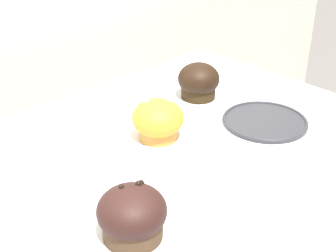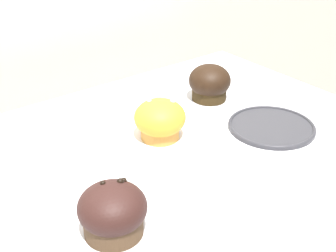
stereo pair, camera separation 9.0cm
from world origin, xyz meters
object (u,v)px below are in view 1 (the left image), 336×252
object	(u,v)px
muffin_front_center	(132,215)
muffin_back_left	(158,120)
serving_plate	(265,121)
muffin_back_right	(199,82)

from	to	relation	value
muffin_front_center	muffin_back_left	distance (m)	0.29
muffin_back_left	serving_plate	xyz separation A→B (m)	(0.21, -0.11, -0.04)
muffin_back_left	serving_plate	size ratio (longest dim) A/B	0.57
muffin_back_left	muffin_back_right	distance (m)	0.21
muffin_front_center	muffin_back_right	distance (m)	0.50
muffin_front_center	muffin_back_right	xyz separation A→B (m)	(0.43, 0.26, 0.00)
muffin_front_center	serving_plate	size ratio (longest dim) A/B	0.57
muffin_back_left	muffin_back_right	size ratio (longest dim) A/B	1.05
muffin_back_right	serving_plate	world-z (taller)	muffin_back_right
muffin_front_center	serving_plate	bearing A→B (deg)	9.47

